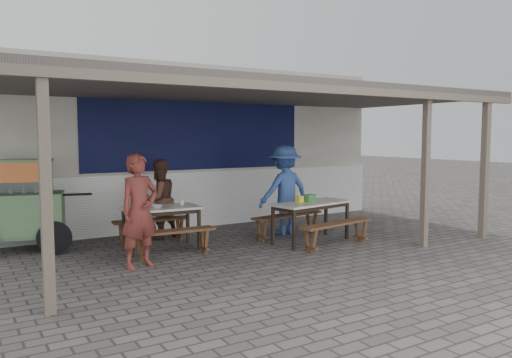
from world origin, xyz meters
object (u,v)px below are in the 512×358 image
at_px(bench_left_wall, 151,225).
at_px(patron_right_table, 284,190).
at_px(bench_right_street, 337,228).
at_px(table_left, 161,212).
at_px(condiment_jar, 182,202).
at_px(patron_wall_side, 159,199).
at_px(tissue_box, 299,199).
at_px(donation_box, 310,198).
at_px(condiment_bowl, 156,206).
at_px(vendor_cart, 19,202).
at_px(bench_right_wall, 288,219).
at_px(bench_left_street, 173,237).
at_px(table_right, 311,206).
at_px(patron_street_side, 139,211).

relative_size(bench_left_wall, patron_right_table, 0.78).
xyz_separation_m(bench_right_street, patron_right_table, (-0.07, 1.52, 0.55)).
relative_size(table_left, condiment_jar, 15.67).
height_order(patron_wall_side, patron_right_table, patron_right_table).
relative_size(table_left, tissue_box, 11.36).
bearing_deg(donation_box, patron_wall_side, 142.88).
bearing_deg(condiment_jar, condiment_bowl, -166.32).
bearing_deg(vendor_cart, bench_right_street, -13.21).
relative_size(patron_wall_side, condiment_bowl, 8.16).
bearing_deg(bench_right_wall, bench_left_street, 178.92).
height_order(patron_right_table, condiment_jar, patron_right_table).
height_order(tissue_box, condiment_jar, tissue_box).
distance_m(table_right, vendor_cart, 5.09).
bearing_deg(vendor_cart, bench_right_wall, -1.40).
bearing_deg(tissue_box, patron_street_side, -176.57).
xyz_separation_m(table_left, patron_street_side, (-0.69, -0.93, 0.19)).
xyz_separation_m(bench_left_wall, condiment_jar, (0.38, -0.53, 0.46)).
distance_m(table_right, bench_right_wall, 0.70).
bearing_deg(patron_right_table, bench_right_street, 89.72).
height_order(bench_right_wall, condiment_jar, condiment_jar).
relative_size(patron_street_side, patron_right_table, 0.96).
distance_m(patron_wall_side, tissue_box, 2.68).
relative_size(bench_right_wall, vendor_cart, 0.83).
bearing_deg(tissue_box, patron_wall_side, 141.01).
distance_m(bench_left_street, patron_wall_side, 1.65).
xyz_separation_m(bench_left_wall, table_right, (2.56, -1.45, 0.34)).
height_order(table_left, bench_left_street, table_left).
bearing_deg(patron_wall_side, tissue_box, 123.84).
height_order(patron_wall_side, tissue_box, patron_wall_side).
distance_m(table_right, donation_box, 0.16).
relative_size(patron_street_side, condiment_jar, 20.33).
relative_size(bench_left_wall, patron_street_side, 0.82).
relative_size(vendor_cart, patron_wall_side, 1.34).
distance_m(vendor_cart, patron_wall_side, 2.43).
bearing_deg(patron_wall_side, table_left, 54.42).
xyz_separation_m(table_left, bench_left_wall, (0.03, 0.61, -0.33)).
bearing_deg(patron_wall_side, bench_left_street, 60.17).
bearing_deg(patron_wall_side, donation_box, 125.71).
xyz_separation_m(table_right, patron_right_table, (0.03, 0.91, 0.22)).
bearing_deg(vendor_cart, patron_right_table, 2.49).
distance_m(bench_left_street, bench_left_wall, 1.22).
relative_size(bench_left_street, donation_box, 6.85).
height_order(bench_right_street, tissue_box, tissue_box).
bearing_deg(table_right, bench_left_street, 165.44).
distance_m(bench_left_street, patron_right_table, 2.80).
bearing_deg(tissue_box, vendor_cart, 157.91).
height_order(table_left, patron_street_side, patron_street_side).
xyz_separation_m(bench_left_street, patron_street_side, (-0.66, -0.32, 0.52)).
relative_size(bench_right_wall, donation_box, 8.24).
height_order(bench_left_wall, donation_box, donation_box).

